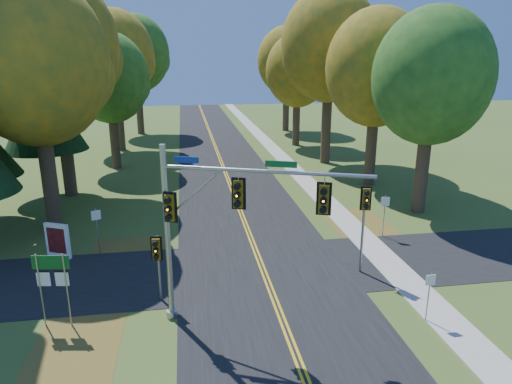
{
  "coord_description": "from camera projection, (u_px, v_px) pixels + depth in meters",
  "views": [
    {
      "loc": [
        -3.43,
        -17.6,
        9.75
      ],
      "look_at": [
        0.03,
        4.16,
        3.2
      ],
      "focal_mm": 32.0,
      "sensor_mm": 36.0,
      "label": 1
    }
  ],
  "objects": [
    {
      "name": "leaf_patch_w_far",
      "position": [
        76.0,
        346.0,
        15.98
      ],
      "size": [
        3.0,
        5.0,
        0.0
      ],
      "primitive_type": "cube",
      "color": "brown",
      "rests_on": "ground"
    },
    {
      "name": "sidewalk_east",
      "position": [
        403.0,
        278.0,
        20.88
      ],
      "size": [
        1.6,
        160.0,
        0.06
      ],
      "primitive_type": "cube",
      "color": "#9E998E",
      "rests_on": "ground"
    },
    {
      "name": "reg_sign_e_north",
      "position": [
        385.0,
        209.0,
        25.26
      ],
      "size": [
        0.45,
        0.15,
        2.41
      ],
      "rotation": [
        0.0,
        0.0,
        -0.27
      ],
      "color": "gray",
      "rests_on": "ground"
    },
    {
      "name": "road_main",
      "position": [
        270.0,
        288.0,
        19.95
      ],
      "size": [
        8.0,
        160.0,
        0.02
      ],
      "primitive_type": "cube",
      "color": "black",
      "rests_on": "ground"
    },
    {
      "name": "info_kiosk",
      "position": [
        58.0,
        241.0,
        22.78
      ],
      "size": [
        1.27,
        0.72,
        1.82
      ],
      "rotation": [
        0.0,
        0.0,
        -0.44
      ],
      "color": "white",
      "rests_on": "ground"
    },
    {
      "name": "centerline_right",
      "position": [
        272.0,
        288.0,
        19.96
      ],
      "size": [
        0.1,
        160.0,
        0.01
      ],
      "primitive_type": "cube",
      "color": "gold",
      "rests_on": "road_main"
    },
    {
      "name": "tree_e_a",
      "position": [
        432.0,
        78.0,
        27.56
      ],
      "size": [
        7.2,
        7.2,
        12.73
      ],
      "color": "#38281C",
      "rests_on": "ground"
    },
    {
      "name": "ground",
      "position": [
        270.0,
        289.0,
        19.95
      ],
      "size": [
        160.0,
        160.0,
        0.0
      ],
      "primitive_type": "plane",
      "color": "#40571E",
      "rests_on": "ground"
    },
    {
      "name": "route_sign_cluster",
      "position": [
        52.0,
        275.0,
        16.69
      ],
      "size": [
        1.35,
        0.25,
        2.92
      ],
      "rotation": [
        0.0,
        0.0,
        -0.14
      ],
      "color": "gray",
      "rests_on": "ground"
    },
    {
      "name": "tree_e_d",
      "position": [
        298.0,
        71.0,
        50.11
      ],
      "size": [
        7.0,
        7.0,
        12.32
      ],
      "color": "#38281C",
      "rests_on": "ground"
    },
    {
      "name": "ped_signal_pole",
      "position": [
        157.0,
        254.0,
        18.25
      ],
      "size": [
        0.46,
        0.54,
        2.93
      ],
      "rotation": [
        0.0,
        0.0,
        -0.12
      ],
      "color": "gray",
      "rests_on": "ground"
    },
    {
      "name": "pine_c",
      "position": [
        35.0,
        58.0,
        30.38
      ],
      "size": [
        5.6,
        5.6,
        20.56
      ],
      "color": "#38281C",
      "rests_on": "ground"
    },
    {
      "name": "tree_w_d",
      "position": [
        115.0,
        56.0,
        47.05
      ],
      "size": [
        8.2,
        8.2,
        14.56
      ],
      "color": "#38281C",
      "rests_on": "ground"
    },
    {
      "name": "leaf_patch_w_near",
      "position": [
        128.0,
        260.0,
        22.76
      ],
      "size": [
        4.0,
        6.0,
        0.0
      ],
      "primitive_type": "cube",
      "color": "brown",
      "rests_on": "ground"
    },
    {
      "name": "tree_e_c",
      "position": [
        330.0,
        46.0,
        40.83
      ],
      "size": [
        8.8,
        8.8,
        15.79
      ],
      "color": "#38281C",
      "rests_on": "ground"
    },
    {
      "name": "reg_sign_w",
      "position": [
        97.0,
        223.0,
        23.07
      ],
      "size": [
        0.44,
        0.19,
        2.42
      ],
      "rotation": [
        0.0,
        0.0,
        0.36
      ],
      "color": "gray",
      "rests_on": "ground"
    },
    {
      "name": "centerline_left",
      "position": [
        268.0,
        288.0,
        19.93
      ],
      "size": [
        0.1,
        160.0,
        0.01
      ],
      "primitive_type": "cube",
      "color": "gold",
      "rests_on": "road_main"
    },
    {
      "name": "tree_w_c",
      "position": [
        110.0,
        78.0,
        39.42
      ],
      "size": [
        6.8,
        6.8,
        11.91
      ],
      "color": "#38281C",
      "rests_on": "ground"
    },
    {
      "name": "leaf_patch_e",
      "position": [
        365.0,
        230.0,
        26.65
      ],
      "size": [
        3.5,
        8.0,
        0.0
      ],
      "primitive_type": "cube",
      "color": "brown",
      "rests_on": "ground"
    },
    {
      "name": "traffic_mast",
      "position": [
        215.0,
        214.0,
        16.12
      ],
      "size": [
        7.07,
        2.89,
        6.83
      ],
      "rotation": [
        0.0,
        0.0,
        -0.37
      ],
      "color": "#9C9EA4",
      "rests_on": "ground"
    },
    {
      "name": "east_signal_pole",
      "position": [
        365.0,
        208.0,
        20.43
      ],
      "size": [
        0.49,
        0.57,
        4.26
      ],
      "rotation": [
        0.0,
        0.0,
        -0.22
      ],
      "color": "gray",
      "rests_on": "ground"
    },
    {
      "name": "tree_e_e",
      "position": [
        287.0,
        61.0,
        60.16
      ],
      "size": [
        7.8,
        7.8,
        13.74
      ],
      "color": "#38281C",
      "rests_on": "ground"
    },
    {
      "name": "tree_e_b",
      "position": [
        377.0,
        69.0,
        33.81
      ],
      "size": [
        7.6,
        7.6,
        13.33
      ],
      "color": "#38281C",
      "rests_on": "ground"
    },
    {
      "name": "tree_w_a",
      "position": [
        36.0,
        62.0,
        24.46
      ],
      "size": [
        8.0,
        8.0,
        14.15
      ],
      "color": "#38281C",
      "rests_on": "ground"
    },
    {
      "name": "road_cross",
      "position": [
        262.0,
        268.0,
        21.84
      ],
      "size": [
        60.0,
        6.0,
        0.02
      ],
      "primitive_type": "cube",
      "color": "black",
      "rests_on": "ground"
    },
    {
      "name": "tree_w_b",
      "position": [
        55.0,
        47.0,
        30.65
      ],
      "size": [
        8.6,
        8.6,
        15.38
      ],
      "color": "#38281C",
      "rests_on": "ground"
    },
    {
      "name": "tree_w_e",
      "position": [
        136.0,
        54.0,
        57.47
      ],
      "size": [
        8.4,
        8.4,
        14.97
      ],
      "color": "#38281C",
      "rests_on": "ground"
    },
    {
      "name": "reg_sign_e_south",
      "position": [
        429.0,
        289.0,
        17.1
      ],
      "size": [
        0.39,
        0.06,
        2.04
      ],
      "rotation": [
        0.0,
        0.0,
        0.02
      ],
      "color": "gray",
      "rests_on": "ground"
    }
  ]
}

